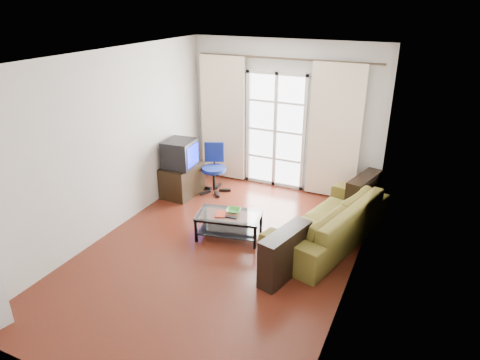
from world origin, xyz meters
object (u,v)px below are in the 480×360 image
at_px(coffee_table, 229,222).
at_px(tv_stand, 182,180).
at_px(crt_tv, 179,154).
at_px(sofa, 329,220).
at_px(task_chair, 214,178).

xyz_separation_m(coffee_table, tv_stand, (-1.45, 1.01, 0.03)).
bearing_deg(crt_tv, tv_stand, 84.27).
relative_size(sofa, task_chair, 2.71).
bearing_deg(coffee_table, crt_tv, 146.70).
xyz_separation_m(coffee_table, task_chair, (-0.99, 1.38, 0.02)).
xyz_separation_m(sofa, coffee_table, (-1.37, -0.54, -0.09)).
bearing_deg(task_chair, sofa, -43.42).
relative_size(sofa, crt_tv, 4.20).
height_order(tv_stand, crt_tv, crt_tv).
bearing_deg(task_chair, tv_stand, -165.68).
distance_m(tv_stand, task_chair, 0.59).
bearing_deg(sofa, crt_tv, -83.73).
xyz_separation_m(tv_stand, crt_tv, (-0.00, -0.06, 0.53)).
relative_size(tv_stand, task_chair, 0.85).
relative_size(coffee_table, tv_stand, 1.35).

